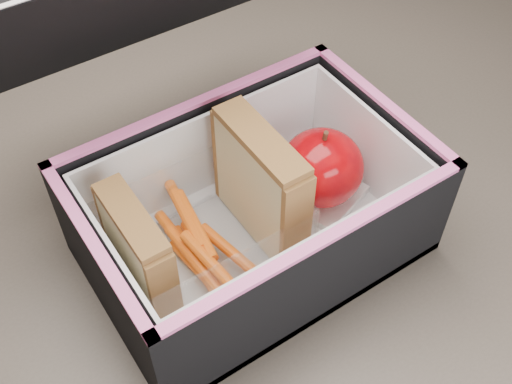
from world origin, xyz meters
TOP-DOWN VIEW (x-y plane):
  - kitchen_table at (0.00, 0.00)m, footprint 1.20×0.80m
  - lunch_bag at (0.00, 0.02)m, footprint 0.29×0.31m
  - plastic_tub at (-0.05, 0.02)m, footprint 0.16×0.12m
  - sandwich_left at (-0.11, 0.02)m, footprint 0.02×0.09m
  - sandwich_right at (0.01, 0.02)m, footprint 0.03×0.11m
  - carrot_sticks at (-0.05, 0.02)m, footprint 0.05×0.14m
  - paper_napkin at (0.09, 0.02)m, footprint 0.09×0.09m
  - red_apple at (0.08, 0.02)m, footprint 0.10×0.10m

SIDE VIEW (x-z plane):
  - kitchen_table at x=0.00m, z-range 0.28..1.03m
  - paper_napkin at x=0.09m, z-range 0.76..0.77m
  - carrot_sticks at x=-0.05m, z-range 0.77..0.80m
  - plastic_tub at x=-0.05m, z-range 0.76..0.83m
  - red_apple at x=0.08m, z-range 0.77..0.85m
  - lunch_bag at x=0.00m, z-range 0.68..0.94m
  - sandwich_left at x=-0.11m, z-range 0.77..0.87m
  - sandwich_right at x=0.01m, z-range 0.77..0.88m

